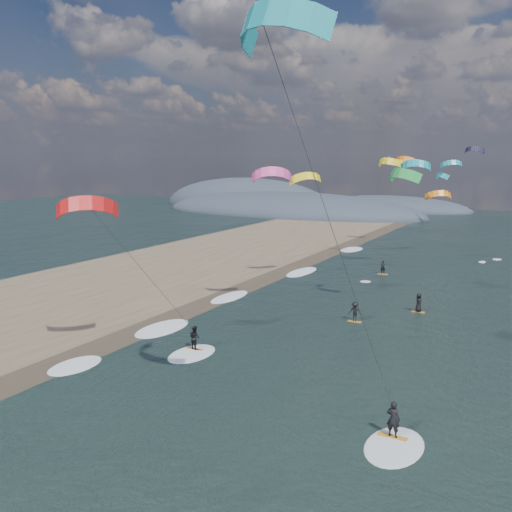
% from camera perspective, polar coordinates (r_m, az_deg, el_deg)
% --- Properties ---
extents(ground, '(260.00, 260.00, 0.00)m').
position_cam_1_polar(ground, '(27.92, -10.46, -18.41)').
color(ground, black).
rests_on(ground, ground).
extents(wet_sand_strip, '(3.00, 240.00, 0.00)m').
position_cam_1_polar(wet_sand_strip, '(42.17, -14.77, -8.57)').
color(wet_sand_strip, '#382D23').
rests_on(wet_sand_strip, ground).
extents(coastal_hills, '(80.00, 41.00, 15.00)m').
position_cam_1_polar(coastal_hills, '(141.13, 2.78, 4.65)').
color(coastal_hills, '#3D4756').
rests_on(coastal_hills, ground).
extents(kitesurfer_near_a, '(7.96, 9.02, 19.15)m').
position_cam_1_polar(kitesurfer_near_a, '(22.38, 3.48, 14.19)').
color(kitesurfer_near_a, orange).
rests_on(kitesurfer_near_a, ground).
extents(kitesurfer_near_b, '(6.99, 9.10, 11.66)m').
position_cam_1_polar(kitesurfer_near_b, '(36.42, -13.17, 0.31)').
color(kitesurfer_near_b, orange).
rests_on(kitesurfer_near_b, ground).
extents(far_kitesurfers, '(8.19, 20.01, 1.67)m').
position_cam_1_polar(far_kitesurfers, '(51.04, 12.49, -4.27)').
color(far_kitesurfers, orange).
rests_on(far_kitesurfers, ground).
extents(bg_kite_field, '(14.14, 70.68, 7.40)m').
position_cam_1_polar(bg_kite_field, '(76.18, 15.27, 8.64)').
color(bg_kite_field, teal).
rests_on(bg_kite_field, ground).
extents(shoreline_surf, '(2.40, 79.40, 0.11)m').
position_cam_1_polar(shoreline_surf, '(44.85, -9.48, -7.25)').
color(shoreline_surf, white).
rests_on(shoreline_surf, ground).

